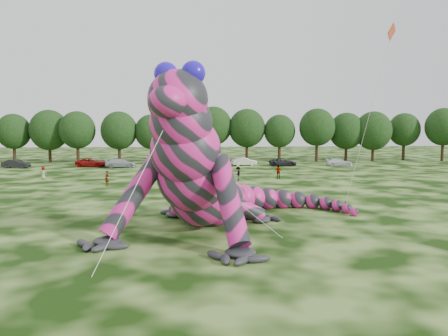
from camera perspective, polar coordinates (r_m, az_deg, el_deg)
name	(u,v)px	position (r m, az deg, el deg)	size (l,w,h in m)	color
ground	(135,244)	(25.93, -11.54, -9.70)	(240.00, 240.00, 0.00)	#16330A
inflatable_gecko	(209,149)	(29.55, -2.03, 2.47)	(17.49, 20.77, 10.38)	#D52082
flying_kite	(388,45)	(38.48, 20.67, 14.86)	(3.15, 3.03, 14.99)	red
tree_4	(14,138)	(89.83, -25.76, 3.52)	(6.22, 5.60, 9.06)	black
tree_5	(49,136)	(87.37, -21.85, 3.87)	(7.16, 6.44, 9.80)	black
tree_6	(78,137)	(84.16, -18.59, 3.83)	(6.52, 5.86, 9.49)	black
tree_7	(119,137)	(82.74, -13.53, 3.94)	(6.68, 6.01, 9.48)	black
tree_8	(151,139)	(82.19, -9.46, 3.82)	(6.14, 5.53, 8.94)	black
tree_9	(180,139)	(82.24, -5.76, 3.77)	(5.27, 4.74, 8.68)	black
tree_10	(213,134)	(83.52, -1.39, 4.45)	(7.09, 6.38, 10.50)	black
tree_11	(247,135)	(83.69, 3.01, 4.30)	(7.01, 6.31, 10.07)	black
tree_12	(279,138)	(84.27, 7.26, 3.90)	(5.99, 5.39, 8.97)	black
tree_13	(317,135)	(85.36, 12.05, 4.23)	(6.83, 6.15, 10.13)	black
tree_14	(346,137)	(88.84, 15.69, 3.96)	(6.82, 6.14, 9.40)	black
tree_15	(373,136)	(89.79, 18.91, 3.95)	(7.17, 6.45, 9.63)	black
tree_16	(404,137)	(94.17, 22.44, 3.81)	(6.26, 5.63, 9.37)	black
tree_17	(443,134)	(94.91, 26.71, 3.93)	(6.98, 6.28, 10.30)	black
car_1	(16,164)	(78.03, -25.53, 0.51)	(1.50, 4.31, 1.42)	black
car_2	(92,163)	(75.67, -16.86, 0.68)	(2.42, 5.24, 1.46)	maroon
car_3	(121,163)	(73.47, -13.35, 0.63)	(2.05, 5.03, 1.46)	#ACB2B6
car_4	(192,163)	(72.66, -4.14, 0.63)	(1.47, 3.66, 1.25)	#121A47
car_5	(244,162)	(74.92, 2.62, 0.85)	(1.49, 4.27, 1.41)	beige
car_6	(283,162)	(74.74, 7.70, 0.75)	(2.16, 4.69, 1.30)	#232325
car_7	(339,162)	(76.48, 14.79, 0.72)	(1.81, 4.44, 1.29)	white
spectator_0	(107,178)	(51.04, -15.05, -1.33)	(0.63, 0.41, 1.72)	gray
spectator_3	(278,172)	(56.45, 7.13, -0.51)	(1.05, 0.44, 1.78)	gray
spectator_2	(238,174)	(54.31, 1.84, -0.74)	(1.11, 0.64, 1.72)	gray
spectator_4	(43,173)	(60.12, -22.53, -0.61)	(0.79, 0.51, 1.61)	gray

